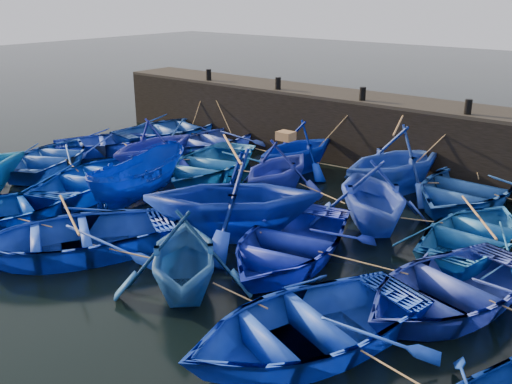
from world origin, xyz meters
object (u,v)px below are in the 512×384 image
Objects in this scene: wooden_crate at (286,136)px; boat_8 at (208,164)px; boat_0 at (174,129)px; boat_13 at (52,157)px.

boat_8 is at bearing -175.80° from wooden_crate.
wooden_crate is (3.32, 0.24, 1.52)m from boat_8.
boat_8 is (4.96, -2.95, -0.03)m from boat_0.
wooden_crate is (8.28, -2.71, 1.49)m from boat_0.
boat_8 is at bearing 178.81° from boat_13.
boat_8 is 9.85× the size of wooden_crate.
boat_13 is (-5.45, -2.99, -0.05)m from boat_8.
boat_0 reaches higher than boat_13.
boat_0 is at bearing 132.90° from boat_8.
wooden_crate is at bearing 170.31° from boat_13.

